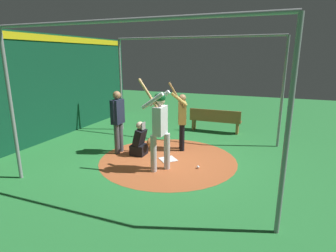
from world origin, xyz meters
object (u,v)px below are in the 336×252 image
batter (160,123)px  catcher (140,142)px  baseball_0 (198,167)px  bench (215,120)px  umpire (118,119)px  home_plate (168,159)px  visitor (182,118)px

batter → catcher: (-0.94, 0.79, -0.82)m
batter → baseball_0: 1.50m
batter → bench: batter is taller
batter → umpire: (-1.61, 0.74, -0.18)m
catcher → umpire: bearing=-175.7°
umpire → home_plate: bearing=-0.9°
baseball_0 → bench: bearing=95.4°
baseball_0 → batter: bearing=-153.5°
batter → catcher: 1.47m
visitor → bench: (0.51, 2.32, -0.52)m
batter → catcher: bearing=140.1°
home_plate → umpire: bearing=179.1°
home_plate → batter: 1.39m
umpire → bench: umpire is taller
catcher → visitor: bearing=41.5°
home_plate → umpire: (-1.54, 0.02, 1.01)m
catcher → baseball_0: (1.80, -0.36, -0.34)m
umpire → baseball_0: 2.67m
home_plate → catcher: catcher is taller
batter → visitor: batter is taller
bench → baseball_0: bench is taller
batter → home_plate: bearing=95.2°
home_plate → batter: batter is taller
home_plate → visitor: (0.08, 0.92, 0.96)m
home_plate → visitor: bearing=85.2°
umpire → bench: bearing=56.4°
catcher → baseball_0: 1.87m
home_plate → catcher: 0.96m
home_plate → visitor: visitor is taller
catcher → bench: catcher is taller
umpire → visitor: bearing=28.9°
home_plate → umpire: size_ratio=0.23×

